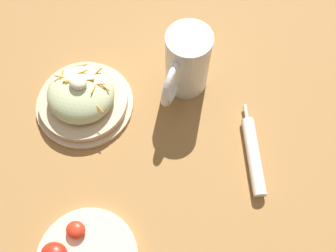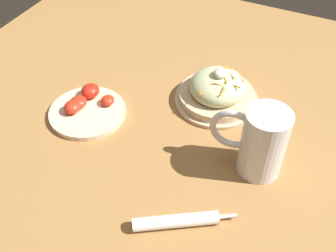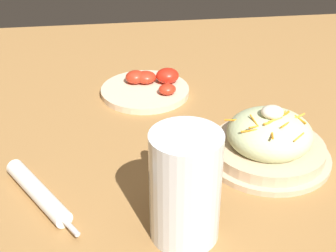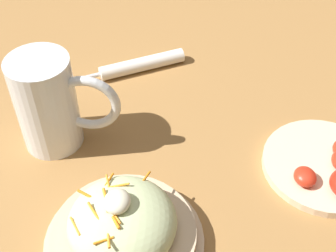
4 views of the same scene
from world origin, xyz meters
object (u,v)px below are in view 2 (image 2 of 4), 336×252
Objects in this scene: napkin_roll at (177,221)px; tomato_plate at (87,108)px; salad_plate at (217,91)px; beer_mug at (261,144)px.

tomato_plate is at bearing 59.61° from napkin_roll.
salad_plate is 1.18× the size of napkin_roll.
napkin_roll is 0.96× the size of tomato_plate.
salad_plate is at bearing -57.22° from tomato_plate.
napkin_roll is 0.39m from tomato_plate.
napkin_roll is at bearing -170.84° from salad_plate.
salad_plate is 1.13× the size of tomato_plate.
beer_mug is (-0.17, -0.16, 0.04)m from salad_plate.
tomato_plate is at bearing 122.78° from salad_plate.
beer_mug is 0.91× the size of napkin_roll.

